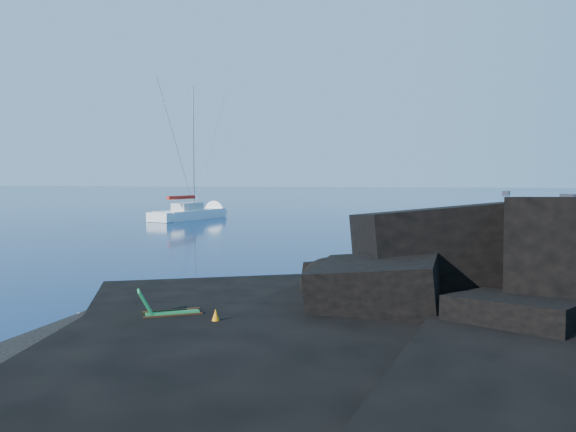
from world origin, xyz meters
name	(u,v)px	position (x,y,z in m)	size (l,w,h in m)	color
ground	(16,349)	(0.00, 0.00, 0.00)	(400.00, 400.00, 0.00)	black
beach	(215,353)	(4.50, 0.50, 0.00)	(8.50, 6.00, 0.70)	black
surf_foam	(277,307)	(5.00, 5.00, 0.00)	(10.00, 8.00, 0.06)	white
sailboat	(191,219)	(-9.27, 37.72, 0.00)	(2.45, 11.67, 12.24)	white
deck_chair	(172,305)	(3.21, 1.27, 0.83)	(1.40, 0.61, 0.96)	#1A773C
towel	(207,346)	(4.56, -0.24, 0.38)	(2.16, 1.02, 0.06)	silver
sunbather	(207,339)	(4.56, -0.24, 0.52)	(1.73, 0.42, 0.23)	tan
marker_cone	(216,321)	(4.41, 0.82, 0.62)	(0.35, 0.35, 0.54)	orange
distant_boat_a	(506,194)	(35.78, 124.32, 0.00)	(1.42, 4.55, 0.61)	#28282D
distant_boat_b	(569,197)	(43.55, 105.39, 0.00)	(1.24, 3.99, 0.53)	#26262B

